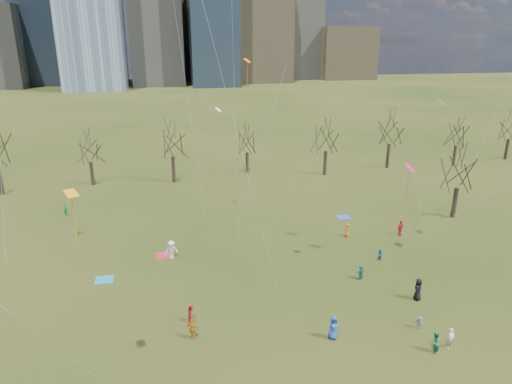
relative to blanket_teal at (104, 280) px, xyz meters
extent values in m
plane|color=black|center=(14.38, -10.65, -0.01)|extent=(500.00, 500.00, 0.00)
cube|color=#726347|center=(59.38, 204.35, 35.98)|extent=(28.00, 28.00, 72.00)
cube|color=#384C66|center=(-45.62, 209.35, 32.48)|extent=(25.00, 25.00, 65.00)
cube|color=slate|center=(84.38, 219.35, 28.98)|extent=(22.00, 22.00, 58.00)
cube|color=#726347|center=(19.38, 229.35, 23.98)|extent=(30.00, 30.00, 48.00)
cube|color=#726347|center=(109.38, 214.35, 13.98)|extent=(30.00, 28.00, 28.00)
cylinder|color=black|center=(-16.62, 28.35, 2.12)|extent=(0.55, 0.55, 4.28)
cylinder|color=black|center=(-4.62, 30.35, 1.79)|extent=(0.52, 0.52, 3.60)
cylinder|color=black|center=(7.38, 29.35, 2.01)|extent=(0.54, 0.54, 4.05)
cylinder|color=black|center=(19.38, 32.35, 1.67)|extent=(0.51, 0.51, 3.38)
cylinder|color=black|center=(31.38, 28.35, 1.97)|extent=(0.54, 0.54, 3.96)
cylinder|color=black|center=(43.38, 30.35, 2.05)|extent=(0.54, 0.54, 4.14)
cylinder|color=black|center=(55.38, 29.35, 1.74)|extent=(0.52, 0.52, 3.51)
cylinder|color=black|center=(67.38, 31.35, 1.85)|extent=(0.53, 0.53, 3.74)
cylinder|color=black|center=(40.38, 7.35, 1.90)|extent=(0.53, 0.53, 3.83)
cube|color=teal|center=(0.00, 0.00, 0.00)|extent=(1.60, 1.50, 0.03)
cube|color=#2644B1|center=(27.24, 10.10, 0.00)|extent=(1.60, 1.50, 0.03)
cube|color=#B7243E|center=(5.39, 3.93, 0.00)|extent=(1.60, 1.50, 0.03)
imported|color=#234B98|center=(17.24, -12.40, 0.92)|extent=(0.93, 0.62, 1.86)
imported|color=white|center=(24.98, -15.03, 0.76)|extent=(0.66, 0.56, 1.54)
imported|color=#AE1E18|center=(7.32, -8.18, 0.72)|extent=(0.77, 0.86, 1.48)
imported|color=#5C5D61|center=(24.05, -12.55, 0.51)|extent=(0.68, 0.78, 1.04)
imported|color=orange|center=(7.24, -10.31, 0.81)|extent=(1.05, 0.82, 1.66)
imported|color=#1B7B5A|center=(22.85, -4.60, 0.70)|extent=(1.35, 1.01, 1.42)
imported|color=black|center=(26.06, -8.85, 0.96)|extent=(1.10, 1.12, 1.95)
imported|color=#235898|center=(26.24, -1.59, 0.60)|extent=(0.67, 0.74, 1.23)
imported|color=white|center=(6.18, 3.16, 0.92)|extent=(1.24, 0.76, 1.87)
imported|color=#BC1A42|center=(31.25, 3.62, 0.87)|extent=(1.12, 0.90, 1.78)
imported|color=#CF6317|center=(25.34, 4.56, 0.75)|extent=(0.52, 0.77, 1.54)
imported|color=#18703E|center=(-6.24, 17.58, 0.87)|extent=(0.57, 0.73, 1.77)
imported|color=#19724C|center=(23.58, -15.28, 0.78)|extent=(0.97, 0.91, 1.58)
plane|color=orange|center=(1.14, -14.74, 13.06)|extent=(1.12, 1.10, 0.25)
cylinder|color=silver|center=(-0.13, -18.81, 7.22)|extent=(2.54, 8.16, 11.68)
cylinder|color=orange|center=(1.14, -14.74, 11.46)|extent=(0.04, 0.04, 2.70)
cylinder|color=silver|center=(11.45, -8.99, 12.53)|extent=(6.13, 5.27, 22.30)
plane|color=#D41749|center=(28.17, -1.97, 9.54)|extent=(1.35, 1.34, 0.71)
cylinder|color=silver|center=(30.31, -5.46, 5.46)|extent=(4.30, 7.02, 8.17)
cylinder|color=#D41749|center=(28.17, -1.97, 7.64)|extent=(0.04, 0.04, 3.15)
cylinder|color=silver|center=(11.83, -2.20, 19.53)|extent=(2.09, 9.93, 36.30)
plane|color=green|center=(31.14, -1.32, 15.30)|extent=(1.24, 1.30, 0.54)
cylinder|color=silver|center=(27.78, -4.28, 8.34)|extent=(6.74, 5.94, 13.93)
cylinder|color=silver|center=(8.87, 6.78, 13.65)|extent=(2.75, 4.86, 24.54)
plane|color=orange|center=(17.50, 21.87, 18.19)|extent=(1.30, 1.30, 0.51)
cylinder|color=silver|center=(19.53, 19.36, 9.79)|extent=(4.09, 5.05, 16.81)
cylinder|color=orange|center=(17.50, 21.87, 16.39)|extent=(0.04, 0.04, 3.00)
cylinder|color=silver|center=(50.59, 14.17, 14.85)|extent=(3.73, 5.00, 26.93)
plane|color=white|center=(13.30, 20.20, 12.19)|extent=(1.00, 1.06, 0.53)
cylinder|color=silver|center=(12.74, 16.21, 6.79)|extent=(1.14, 7.98, 10.81)
camera|label=1|loc=(5.98, -38.82, 20.63)|focal=32.00mm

